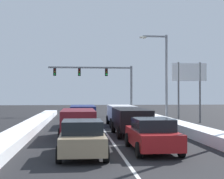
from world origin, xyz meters
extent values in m
plane|color=black|center=(0.00, 13.86, 0.00)|extent=(120.00, 120.00, 0.00)
cube|color=silver|center=(0.00, 17.32, 0.00)|extent=(0.14, 38.11, 0.01)
cube|color=white|center=(5.30, 17.32, 0.31)|extent=(1.32, 38.11, 0.61)
cube|color=white|center=(-5.30, 17.32, 0.26)|extent=(1.48, 38.11, 0.52)
cube|color=maroon|center=(1.50, 7.06, 0.63)|extent=(1.82, 4.50, 0.70)
cube|color=black|center=(1.50, 6.91, 1.23)|extent=(1.64, 2.20, 0.55)
cube|color=red|center=(0.80, 4.86, 0.75)|extent=(0.24, 0.08, 0.14)
cube|color=red|center=(2.19, 4.86, 0.75)|extent=(0.24, 0.08, 0.14)
cylinder|color=black|center=(0.61, 8.61, 0.33)|extent=(0.22, 0.66, 0.66)
cylinder|color=black|center=(2.39, 8.61, 0.33)|extent=(0.22, 0.66, 0.66)
cylinder|color=black|center=(0.61, 5.51, 0.33)|extent=(0.22, 0.66, 0.66)
cylinder|color=black|center=(2.39, 5.51, 0.33)|extent=(0.22, 0.66, 0.66)
cube|color=black|center=(1.47, 13.10, 1.04)|extent=(1.95, 4.90, 1.25)
cube|color=black|center=(1.47, 10.69, 1.32)|extent=(1.56, 0.06, 0.55)
cube|color=red|center=(0.69, 10.70, 0.94)|extent=(0.20, 0.08, 0.28)
cube|color=red|center=(2.25, 10.70, 0.94)|extent=(0.20, 0.08, 0.28)
cylinder|color=black|center=(0.52, 14.80, 0.37)|extent=(0.25, 0.74, 0.74)
cylinder|color=black|center=(2.43, 14.80, 0.37)|extent=(0.25, 0.74, 0.74)
cylinder|color=black|center=(0.52, 11.40, 0.37)|extent=(0.25, 0.74, 0.74)
cylinder|color=black|center=(2.43, 11.40, 0.37)|extent=(0.25, 0.74, 0.74)
cube|color=silver|center=(1.68, 19.69, 1.04)|extent=(1.95, 4.90, 1.25)
cube|color=black|center=(1.68, 17.28, 1.32)|extent=(1.56, 0.06, 0.55)
cube|color=red|center=(0.90, 17.29, 0.94)|extent=(0.20, 0.08, 0.28)
cube|color=red|center=(2.46, 17.29, 0.94)|extent=(0.20, 0.08, 0.28)
cylinder|color=black|center=(0.73, 21.39, 0.37)|extent=(0.25, 0.74, 0.74)
cylinder|color=black|center=(2.64, 21.39, 0.37)|extent=(0.25, 0.74, 0.74)
cylinder|color=black|center=(0.73, 17.99, 0.37)|extent=(0.25, 0.74, 0.74)
cylinder|color=black|center=(2.64, 17.99, 0.37)|extent=(0.25, 0.74, 0.74)
cube|color=#937F60|center=(-1.69, 6.30, 0.63)|extent=(1.82, 4.50, 0.70)
cube|color=black|center=(-1.69, 6.15, 1.23)|extent=(1.64, 2.20, 0.55)
cube|color=red|center=(-2.38, 4.10, 0.75)|extent=(0.24, 0.08, 0.14)
cube|color=red|center=(-1.00, 4.10, 0.75)|extent=(0.24, 0.08, 0.14)
cylinder|color=black|center=(-2.58, 7.85, 0.33)|extent=(0.22, 0.66, 0.66)
cylinder|color=black|center=(-0.80, 7.85, 0.33)|extent=(0.22, 0.66, 0.66)
cylinder|color=black|center=(-2.58, 4.75, 0.33)|extent=(0.22, 0.66, 0.66)
cylinder|color=black|center=(-0.80, 4.75, 0.33)|extent=(0.22, 0.66, 0.66)
cube|color=maroon|center=(-1.86, 12.33, 1.04)|extent=(1.95, 4.90, 1.25)
cube|color=black|center=(-1.86, 9.92, 1.32)|extent=(1.56, 0.06, 0.55)
cube|color=red|center=(-2.64, 9.93, 0.94)|extent=(0.20, 0.08, 0.28)
cube|color=red|center=(-1.08, 9.93, 0.94)|extent=(0.20, 0.08, 0.28)
cylinder|color=black|center=(-2.81, 14.03, 0.37)|extent=(0.25, 0.74, 0.74)
cylinder|color=black|center=(-0.90, 14.03, 0.37)|extent=(0.25, 0.74, 0.74)
cylinder|color=black|center=(-2.81, 10.63, 0.37)|extent=(0.25, 0.74, 0.74)
cylinder|color=black|center=(-0.90, 10.63, 0.37)|extent=(0.25, 0.74, 0.74)
cube|color=navy|center=(-1.49, 19.63, 1.04)|extent=(1.95, 4.90, 1.25)
cube|color=black|center=(-1.49, 17.22, 1.32)|extent=(1.56, 0.06, 0.55)
cube|color=red|center=(-2.27, 17.23, 0.94)|extent=(0.20, 0.08, 0.28)
cube|color=red|center=(-0.71, 17.23, 0.94)|extent=(0.20, 0.08, 0.28)
cylinder|color=black|center=(-2.44, 21.33, 0.37)|extent=(0.25, 0.74, 0.74)
cylinder|color=black|center=(-0.53, 21.33, 0.37)|extent=(0.25, 0.74, 0.74)
cylinder|color=black|center=(-2.44, 17.93, 0.37)|extent=(0.25, 0.74, 0.74)
cylinder|color=black|center=(-0.53, 17.93, 0.37)|extent=(0.25, 0.74, 0.74)
cylinder|color=slate|center=(4.90, 34.65, 3.10)|extent=(0.28, 0.28, 6.20)
cube|color=slate|center=(-0.33, 34.65, 5.95)|extent=(10.46, 0.20, 0.20)
cube|color=black|center=(1.70, 34.65, 5.38)|extent=(0.34, 0.34, 0.95)
sphere|color=#4C0A0A|center=(1.70, 34.46, 5.66)|extent=(0.22, 0.22, 0.22)
sphere|color=#593F0C|center=(1.70, 34.46, 5.38)|extent=(0.22, 0.22, 0.22)
sphere|color=green|center=(1.70, 34.46, 5.09)|extent=(0.22, 0.22, 0.22)
cube|color=black|center=(-1.70, 34.65, 5.38)|extent=(0.34, 0.34, 0.95)
sphere|color=#4C0A0A|center=(-1.70, 34.46, 5.66)|extent=(0.22, 0.22, 0.22)
sphere|color=#593F0C|center=(-1.70, 34.46, 5.38)|extent=(0.22, 0.22, 0.22)
sphere|color=green|center=(-1.70, 34.46, 5.09)|extent=(0.22, 0.22, 0.22)
cube|color=black|center=(-4.76, 34.65, 5.38)|extent=(0.34, 0.34, 0.95)
sphere|color=#4C0A0A|center=(-4.76, 34.46, 5.66)|extent=(0.22, 0.22, 0.22)
sphere|color=#593F0C|center=(-4.76, 34.46, 5.38)|extent=(0.22, 0.22, 0.22)
sphere|color=green|center=(-4.76, 34.46, 5.09)|extent=(0.22, 0.22, 0.22)
cylinder|color=gray|center=(6.27, 22.52, 4.04)|extent=(0.22, 0.22, 8.08)
cube|color=gray|center=(5.17, 22.52, 7.93)|extent=(2.20, 0.14, 0.14)
ellipsoid|color=#EAE5C6|center=(4.07, 22.52, 7.83)|extent=(0.70, 0.36, 0.24)
cylinder|color=#59595B|center=(7.16, 21.74, 2.75)|extent=(0.16, 0.16, 5.50)
cylinder|color=#59595B|center=(9.16, 21.74, 2.75)|extent=(0.16, 0.16, 5.50)
cube|color=white|center=(8.16, 21.74, 4.60)|extent=(3.20, 0.12, 1.60)
camera|label=1|loc=(-1.87, -8.21, 2.61)|focal=54.64mm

